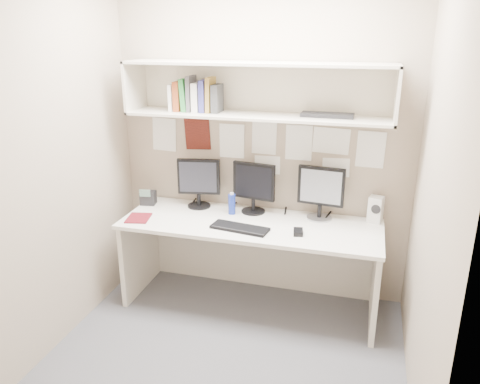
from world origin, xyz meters
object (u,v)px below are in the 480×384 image
(monitor_center, at_px, (254,185))
(keyboard, at_px, (240,228))
(desk, at_px, (250,264))
(desk_phone, at_px, (148,198))
(maroon_notebook, at_px, (139,218))
(monitor_right, at_px, (321,190))
(monitor_left, at_px, (199,180))
(speaker, at_px, (376,209))

(monitor_center, height_order, keyboard, monitor_center)
(desk, distance_m, desk_phone, 1.04)
(desk, bearing_deg, maroon_notebook, -168.61)
(keyboard, bearing_deg, maroon_notebook, -170.75)
(monitor_right, height_order, desk_phone, monitor_right)
(keyboard, height_order, maroon_notebook, keyboard)
(monitor_right, bearing_deg, monitor_center, -173.93)
(keyboard, bearing_deg, monitor_left, 148.74)
(monitor_center, relative_size, maroon_notebook, 1.96)
(keyboard, xyz_separation_m, maroon_notebook, (-0.83, -0.01, -0.00))
(speaker, distance_m, maroon_notebook, 1.85)
(monitor_left, height_order, monitor_right, monitor_right)
(maroon_notebook, height_order, desk_phone, desk_phone)
(speaker, xyz_separation_m, desk_phone, (-1.87, -0.11, -0.04))
(monitor_left, bearing_deg, desk_phone, 178.62)
(monitor_left, relative_size, speaker, 2.00)
(desk, height_order, maroon_notebook, maroon_notebook)
(desk, bearing_deg, keyboard, -104.27)
(monitor_center, relative_size, keyboard, 0.95)
(monitor_right, distance_m, speaker, 0.44)
(keyboard, xyz_separation_m, speaker, (0.97, 0.43, 0.09))
(monitor_right, height_order, maroon_notebook, monitor_right)
(speaker, bearing_deg, desk_phone, -162.39)
(maroon_notebook, relative_size, desk_phone, 1.41)
(monitor_right, bearing_deg, keyboard, -138.91)
(desk, height_order, monitor_right, monitor_right)
(monitor_center, xyz_separation_m, desk_phone, (-0.91, -0.07, -0.17))
(monitor_right, distance_m, maroon_notebook, 1.45)
(maroon_notebook, bearing_deg, keyboard, -10.64)
(keyboard, relative_size, speaker, 2.12)
(desk, bearing_deg, desk_phone, 170.99)
(monitor_right, bearing_deg, desk_phone, -171.14)
(desk, bearing_deg, monitor_center, 98.11)
(speaker, bearing_deg, monitor_left, -164.13)
(monitor_right, bearing_deg, maroon_notebook, -157.91)
(desk, height_order, monitor_left, monitor_left)
(desk, bearing_deg, monitor_right, 23.50)
(desk, relative_size, maroon_notebook, 9.56)
(desk, distance_m, speaker, 1.07)
(monitor_right, bearing_deg, speaker, 12.02)
(monitor_center, xyz_separation_m, speaker, (0.96, 0.04, -0.13))
(desk, height_order, desk_phone, desk_phone)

